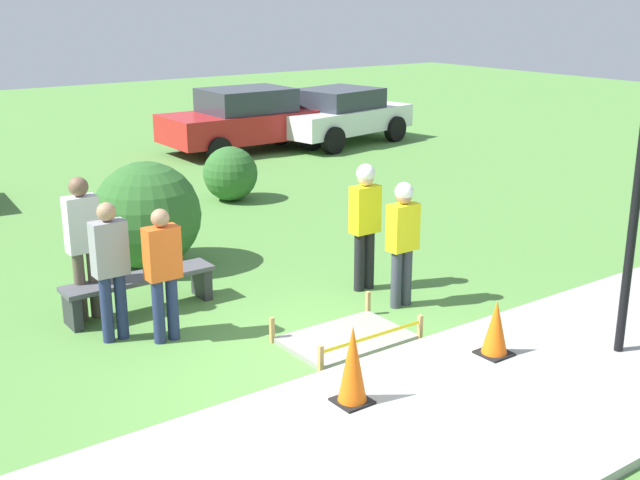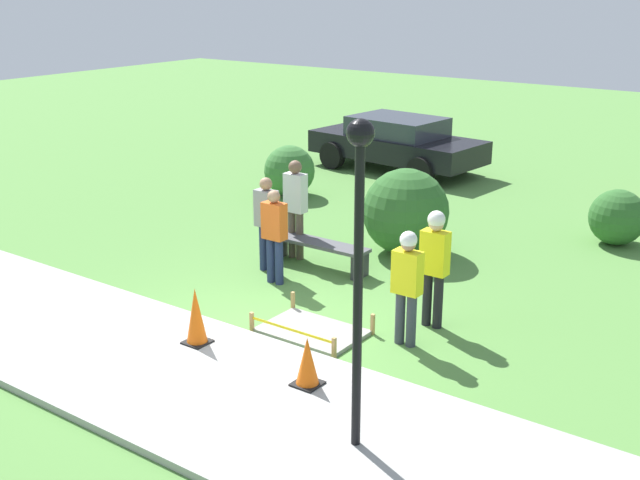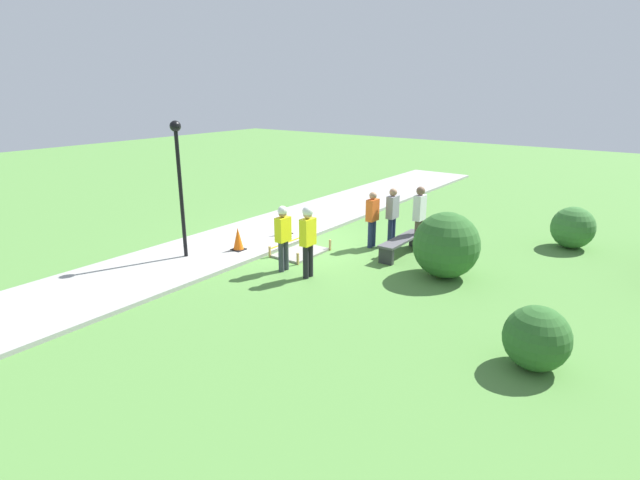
{
  "view_description": "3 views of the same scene",
  "coord_description": "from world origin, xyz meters",
  "px_view_note": "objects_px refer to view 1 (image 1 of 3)",
  "views": [
    {
      "loc": [
        -4.75,
        -6.26,
        3.93
      ],
      "look_at": [
        1.1,
        1.81,
        0.88
      ],
      "focal_mm": 45.0,
      "sensor_mm": 36.0,
      "label": 1
    },
    {
      "loc": [
        6.96,
        -7.93,
        4.92
      ],
      "look_at": [
        0.05,
        1.63,
        1.05
      ],
      "focal_mm": 45.0,
      "sensor_mm": 36.0,
      "label": 2
    },
    {
      "loc": [
        10.89,
        8.82,
        4.46
      ],
      "look_at": [
        1.21,
        1.72,
        0.75
      ],
      "focal_mm": 28.0,
      "sensor_mm": 36.0,
      "label": 3
    }
  ],
  "objects_px": {
    "park_bench": "(140,286)",
    "bystander_in_orange_shirt": "(163,268)",
    "worker_supervisor": "(365,216)",
    "bystander_in_gray_shirt": "(83,239)",
    "traffic_cone_far_patch": "(496,328)",
    "parked_car_red": "(247,119)",
    "bystander_in_white_shirt": "(110,264)",
    "worker_assistant": "(403,235)",
    "parked_car_white": "(338,115)",
    "traffic_cone_near_patch": "(353,365)"
  },
  "relations": [
    {
      "from": "parked_car_white",
      "to": "traffic_cone_far_patch",
      "type": "bearing_deg",
      "value": -130.45
    },
    {
      "from": "bystander_in_gray_shirt",
      "to": "bystander_in_white_shirt",
      "type": "height_order",
      "value": "bystander_in_gray_shirt"
    },
    {
      "from": "bystander_in_gray_shirt",
      "to": "parked_car_white",
      "type": "xyz_separation_m",
      "value": [
        10.18,
        8.18,
        -0.27
      ]
    },
    {
      "from": "worker_assistant",
      "to": "bystander_in_orange_shirt",
      "type": "bearing_deg",
      "value": 165.11
    },
    {
      "from": "worker_supervisor",
      "to": "bystander_in_gray_shirt",
      "type": "bearing_deg",
      "value": 160.53
    },
    {
      "from": "traffic_cone_near_patch",
      "to": "parked_car_white",
      "type": "bearing_deg",
      "value": 53.3
    },
    {
      "from": "traffic_cone_near_patch",
      "to": "traffic_cone_far_patch",
      "type": "bearing_deg",
      "value": -1.96
    },
    {
      "from": "traffic_cone_far_patch",
      "to": "worker_assistant",
      "type": "bearing_deg",
      "value": 81.08
    },
    {
      "from": "bystander_in_orange_shirt",
      "to": "parked_car_red",
      "type": "bearing_deg",
      "value": 54.48
    },
    {
      "from": "park_bench",
      "to": "bystander_in_orange_shirt",
      "type": "height_order",
      "value": "bystander_in_orange_shirt"
    },
    {
      "from": "traffic_cone_far_patch",
      "to": "parked_car_red",
      "type": "xyz_separation_m",
      "value": [
        4.4,
        12.61,
        0.4
      ]
    },
    {
      "from": "park_bench",
      "to": "parked_car_red",
      "type": "relative_size",
      "value": 0.45
    },
    {
      "from": "parked_car_white",
      "to": "bystander_in_white_shirt",
      "type": "bearing_deg",
      "value": -148.81
    },
    {
      "from": "worker_supervisor",
      "to": "bystander_in_gray_shirt",
      "type": "xyz_separation_m",
      "value": [
        -3.48,
        1.23,
        -0.01
      ]
    },
    {
      "from": "worker_supervisor",
      "to": "bystander_in_white_shirt",
      "type": "height_order",
      "value": "worker_supervisor"
    },
    {
      "from": "worker_supervisor",
      "to": "bystander_in_gray_shirt",
      "type": "relative_size",
      "value": 0.97
    },
    {
      "from": "traffic_cone_near_patch",
      "to": "bystander_in_orange_shirt",
      "type": "xyz_separation_m",
      "value": [
        -0.73,
        2.62,
        0.41
      ]
    },
    {
      "from": "park_bench",
      "to": "parked_car_red",
      "type": "height_order",
      "value": "parked_car_red"
    },
    {
      "from": "traffic_cone_far_patch",
      "to": "park_bench",
      "type": "height_order",
      "value": "traffic_cone_far_patch"
    },
    {
      "from": "worker_assistant",
      "to": "parked_car_white",
      "type": "height_order",
      "value": "worker_assistant"
    },
    {
      "from": "bystander_in_gray_shirt",
      "to": "parked_car_red",
      "type": "relative_size",
      "value": 0.41
    },
    {
      "from": "worker_assistant",
      "to": "bystander_in_white_shirt",
      "type": "distance_m",
      "value": 3.66
    },
    {
      "from": "worker_assistant",
      "to": "parked_car_red",
      "type": "distance_m",
      "value": 11.48
    },
    {
      "from": "bystander_in_orange_shirt",
      "to": "bystander_in_white_shirt",
      "type": "height_order",
      "value": "bystander_in_white_shirt"
    },
    {
      "from": "traffic_cone_far_patch",
      "to": "park_bench",
      "type": "xyz_separation_m",
      "value": [
        -2.56,
        3.74,
        -0.07
      ]
    },
    {
      "from": "traffic_cone_near_patch",
      "to": "parked_car_red",
      "type": "distance_m",
      "value": 14.07
    },
    {
      "from": "worker_assistant",
      "to": "bystander_in_gray_shirt",
      "type": "height_order",
      "value": "bystander_in_gray_shirt"
    },
    {
      "from": "park_bench",
      "to": "worker_supervisor",
      "type": "xyz_separation_m",
      "value": [
        2.86,
        -1.06,
        0.71
      ]
    },
    {
      "from": "traffic_cone_far_patch",
      "to": "park_bench",
      "type": "distance_m",
      "value": 4.53
    },
    {
      "from": "bystander_in_white_shirt",
      "to": "traffic_cone_far_patch",
      "type": "bearing_deg",
      "value": -44.11
    },
    {
      "from": "worker_supervisor",
      "to": "parked_car_white",
      "type": "distance_m",
      "value": 11.55
    },
    {
      "from": "traffic_cone_near_patch",
      "to": "traffic_cone_far_patch",
      "type": "xyz_separation_m",
      "value": [
        1.96,
        -0.07,
        -0.09
      ]
    },
    {
      "from": "traffic_cone_near_patch",
      "to": "parked_car_white",
      "type": "xyz_separation_m",
      "value": [
        8.96,
        12.02,
        0.28
      ]
    },
    {
      "from": "traffic_cone_far_patch",
      "to": "bystander_in_gray_shirt",
      "type": "xyz_separation_m",
      "value": [
        -3.18,
        3.9,
        0.63
      ]
    },
    {
      "from": "park_bench",
      "to": "parked_car_white",
      "type": "height_order",
      "value": "parked_car_white"
    },
    {
      "from": "traffic_cone_near_patch",
      "to": "bystander_in_gray_shirt",
      "type": "distance_m",
      "value": 4.06
    },
    {
      "from": "worker_assistant",
      "to": "bystander_in_orange_shirt",
      "type": "height_order",
      "value": "worker_assistant"
    },
    {
      "from": "traffic_cone_near_patch",
      "to": "park_bench",
      "type": "bearing_deg",
      "value": 99.29
    },
    {
      "from": "traffic_cone_far_patch",
      "to": "parked_car_white",
      "type": "bearing_deg",
      "value": 59.92
    },
    {
      "from": "worker_supervisor",
      "to": "bystander_in_white_shirt",
      "type": "xyz_separation_m",
      "value": [
        -3.47,
        0.4,
        -0.11
      ]
    },
    {
      "from": "park_bench",
      "to": "bystander_in_gray_shirt",
      "type": "xyz_separation_m",
      "value": [
        -0.62,
        0.17,
        0.7
      ]
    },
    {
      "from": "traffic_cone_near_patch",
      "to": "parked_car_red",
      "type": "bearing_deg",
      "value": 63.15
    },
    {
      "from": "traffic_cone_near_patch",
      "to": "worker_supervisor",
      "type": "distance_m",
      "value": 3.49
    },
    {
      "from": "parked_car_white",
      "to": "parked_car_red",
      "type": "xyz_separation_m",
      "value": [
        -2.6,
        0.53,
        0.04
      ]
    },
    {
      "from": "park_bench",
      "to": "worker_supervisor",
      "type": "relative_size",
      "value": 1.11
    },
    {
      "from": "bystander_in_orange_shirt",
      "to": "traffic_cone_far_patch",
      "type": "bearing_deg",
      "value": -45.04
    },
    {
      "from": "bystander_in_gray_shirt",
      "to": "bystander_in_white_shirt",
      "type": "xyz_separation_m",
      "value": [
        0.01,
        -0.83,
        -0.1
      ]
    },
    {
      "from": "traffic_cone_near_patch",
      "to": "bystander_in_orange_shirt",
      "type": "distance_m",
      "value": 2.75
    },
    {
      "from": "bystander_in_orange_shirt",
      "to": "parked_car_white",
      "type": "distance_m",
      "value": 13.49
    },
    {
      "from": "worker_assistant",
      "to": "bystander_in_gray_shirt",
      "type": "distance_m",
      "value": 4.01
    }
  ]
}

